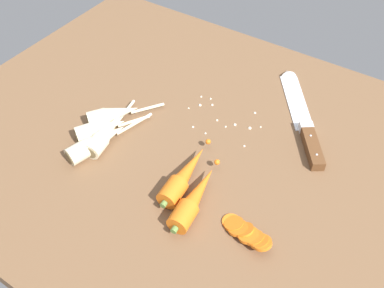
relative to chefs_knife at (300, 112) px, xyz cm
name	(u,v)px	position (x,y,z in cm)	size (l,w,h in cm)	color
ground_plane	(197,149)	(-15.36, -21.48, -2.65)	(120.00, 90.00, 4.00)	brown
chefs_knife	(300,112)	(0.00, 0.00, 0.00)	(22.65, 30.37, 4.18)	silver
whole_carrot	(184,176)	(-11.63, -32.31, 1.45)	(5.34, 19.77, 4.20)	orange
whole_carrot_second	(194,199)	(-6.88, -35.99, 1.45)	(5.56, 19.26, 4.20)	orange
parsnip_front	(101,129)	(-34.80, -30.97, 1.33)	(10.94, 15.86, 4.00)	beige
parsnip_mid_left	(113,114)	(-35.51, -25.86, 1.33)	(12.41, 16.25, 4.00)	beige
parsnip_mid_right	(105,134)	(-32.88, -31.65, 1.33)	(6.03, 19.40, 4.00)	beige
parsnip_back	(97,142)	(-32.68, -34.48, 1.33)	(7.95, 21.65, 4.00)	beige
carrot_slice_stack	(246,232)	(4.76, -36.45, 0.54)	(10.78, 5.57, 3.45)	orange
mince_crumbs	(224,117)	(-14.39, -11.17, -0.34)	(17.93, 12.79, 0.78)	silver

